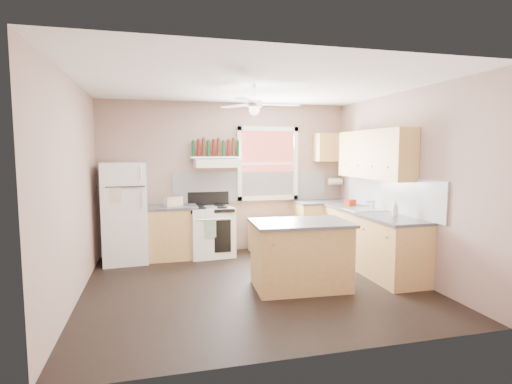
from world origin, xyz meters
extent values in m
plane|color=black|center=(0.00, 0.00, 0.00)|extent=(4.50, 4.50, 0.00)
plane|color=white|center=(0.00, 0.00, 2.70)|extent=(4.50, 4.50, 0.00)
cube|color=gray|center=(0.00, 2.02, 1.35)|extent=(4.50, 0.05, 2.70)
cube|color=gray|center=(2.27, 0.00, 1.35)|extent=(0.05, 4.00, 2.70)
cube|color=gray|center=(-2.27, 0.00, 1.35)|extent=(0.05, 4.00, 2.70)
cube|color=white|center=(0.45, 1.99, 1.18)|extent=(2.90, 0.03, 0.55)
cube|color=white|center=(2.23, 0.30, 1.18)|extent=(0.03, 2.60, 0.55)
cube|color=maroon|center=(0.75, 1.98, 1.60)|extent=(1.00, 0.02, 1.20)
cube|color=white|center=(0.75, 1.96, 1.60)|extent=(1.16, 0.07, 1.36)
cube|color=white|center=(-1.79, 1.63, 0.82)|extent=(0.75, 0.73, 1.64)
cube|color=#B5884B|center=(-1.06, 1.70, 0.43)|extent=(0.90, 0.60, 0.86)
cube|color=#444446|center=(-1.06, 1.70, 0.88)|extent=(0.92, 0.62, 0.04)
cube|color=silver|center=(-1.00, 1.57, 0.99)|extent=(0.32, 0.25, 0.18)
cube|color=white|center=(-0.36, 1.68, 0.43)|extent=(0.79, 0.70, 0.86)
cube|color=white|center=(-0.23, 1.75, 1.62)|extent=(0.78, 0.50, 0.14)
cube|color=white|center=(-0.23, 1.87, 1.72)|extent=(0.90, 0.26, 0.03)
cube|color=#B5884B|center=(0.65, 1.75, 0.29)|extent=(0.60, 0.42, 0.57)
cube|color=#B5884B|center=(1.75, 1.70, 0.43)|extent=(1.00, 0.60, 0.86)
cube|color=#B5884B|center=(1.95, 0.30, 0.43)|extent=(0.60, 2.20, 0.86)
cube|color=#444446|center=(1.75, 1.70, 0.88)|extent=(1.02, 0.62, 0.04)
cube|color=#444446|center=(1.94, 0.30, 0.88)|extent=(0.62, 2.22, 0.04)
cube|color=silver|center=(1.94, 0.50, 0.90)|extent=(0.55, 0.45, 0.03)
cylinder|color=silver|center=(2.10, 0.50, 0.97)|extent=(0.03, 0.03, 0.14)
cube|color=#B5884B|center=(2.08, 0.50, 1.78)|extent=(0.33, 1.80, 0.76)
cube|color=#B5884B|center=(1.95, 1.83, 1.90)|extent=(0.60, 0.33, 0.52)
cylinder|color=white|center=(2.07, 1.86, 1.25)|extent=(0.26, 0.12, 0.12)
cube|color=#B5884B|center=(0.57, -0.26, 0.43)|extent=(1.26, 0.84, 0.86)
cube|color=#444446|center=(0.57, -0.26, 0.88)|extent=(1.33, 0.91, 0.04)
cylinder|color=white|center=(0.00, 0.00, 2.45)|extent=(0.20, 0.20, 0.08)
imported|color=silver|center=(2.01, -0.22, 1.02)|extent=(0.13, 0.13, 0.24)
cube|color=#A4280E|center=(1.95, 1.01, 0.95)|extent=(0.21, 0.18, 0.10)
cylinder|color=#143819|center=(-0.63, 1.87, 1.87)|extent=(0.06, 0.06, 0.27)
cylinder|color=#590F0F|center=(-0.54, 1.87, 1.88)|extent=(0.06, 0.06, 0.29)
cylinder|color=#3F230F|center=(-0.45, 1.87, 1.89)|extent=(0.06, 0.06, 0.31)
cylinder|color=#143819|center=(-0.36, 1.87, 1.87)|extent=(0.06, 0.06, 0.27)
cylinder|color=#590F0F|center=(-0.27, 1.87, 1.88)|extent=(0.06, 0.06, 0.29)
cylinder|color=#3F230F|center=(-0.19, 1.87, 1.89)|extent=(0.06, 0.06, 0.31)
cylinder|color=#143819|center=(-0.10, 1.87, 1.87)|extent=(0.06, 0.06, 0.27)
cylinder|color=#590F0F|center=(-0.01, 1.87, 1.88)|extent=(0.06, 0.06, 0.29)
cylinder|color=#3F230F|center=(0.08, 1.87, 1.89)|extent=(0.06, 0.06, 0.31)
cylinder|color=#143819|center=(0.17, 1.87, 1.87)|extent=(0.06, 0.06, 0.27)
camera|label=1|loc=(-1.29, -5.18, 1.83)|focal=28.00mm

